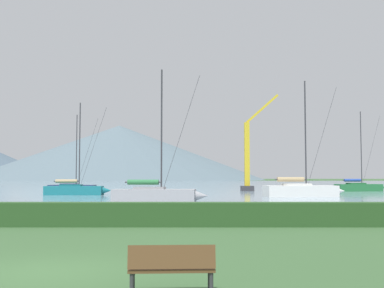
% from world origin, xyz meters
% --- Properties ---
extents(ground_plane, '(1000.00, 1000.00, 0.00)m').
position_xyz_m(ground_plane, '(0.00, 0.00, 0.00)').
color(ground_plane, '#385B33').
extents(harbor_water, '(320.00, 246.00, 0.00)m').
position_xyz_m(harbor_water, '(0.00, 137.00, 0.00)').
color(harbor_water, gray).
rests_on(harbor_water, ground_plane).
extents(hedge_line, '(80.00, 1.20, 1.08)m').
position_xyz_m(hedge_line, '(0.00, 11.00, 0.54)').
color(hedge_line, '#284C23').
rests_on(hedge_line, ground_plane).
extents(sailboat_slip_1, '(9.46, 3.83, 13.12)m').
position_xyz_m(sailboat_slip_1, '(15.75, 44.27, 0.79)').
color(sailboat_slip_1, white).
rests_on(sailboat_slip_1, harbor_water).
extents(sailboat_slip_2, '(8.52, 3.05, 11.87)m').
position_xyz_m(sailboat_slip_2, '(0.26, 32.55, 0.71)').
color(sailboat_slip_2, '#9E9EA3').
rests_on(sailboat_slip_2, harbor_water).
extents(sailboat_slip_3, '(8.26, 3.58, 12.43)m').
position_xyz_m(sailboat_slip_3, '(29.35, 65.79, 0.70)').
color(sailboat_slip_3, '#236B38').
rests_on(sailboat_slip_3, harbor_water).
extents(sailboat_slip_6, '(7.81, 2.73, 11.37)m').
position_xyz_m(sailboat_slip_6, '(-13.95, 61.56, 0.66)').
color(sailboat_slip_6, navy).
rests_on(sailboat_slip_6, harbor_water).
extents(sailboat_slip_7, '(8.10, 2.49, 11.47)m').
position_xyz_m(sailboat_slip_7, '(-10.97, 50.11, 0.69)').
color(sailboat_slip_7, '#19707A').
rests_on(sailboat_slip_7, harbor_water).
extents(park_bench_near_path, '(1.71, 0.56, 0.95)m').
position_xyz_m(park_bench_near_path, '(3.09, -2.30, 0.53)').
color(park_bench_near_path, brown).
rests_on(park_bench_near_path, ground_plane).
extents(dock_crane, '(6.11, 2.00, 15.45)m').
position_xyz_m(dock_crane, '(12.43, 67.61, 4.78)').
color(dock_crane, '#333338').
rests_on(dock_crane, ground_plane).
extents(distant_hill_central_peak, '(195.72, 195.72, 36.75)m').
position_xyz_m(distant_hill_central_peak, '(-45.70, 326.04, 18.38)').
color(distant_hill_central_peak, slate).
rests_on(distant_hill_central_peak, ground_plane).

